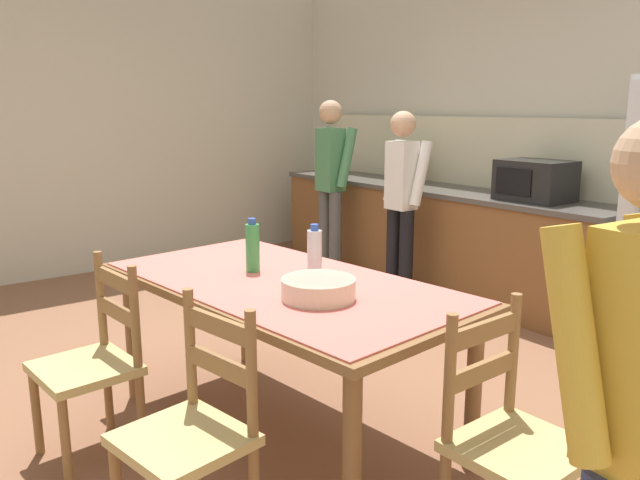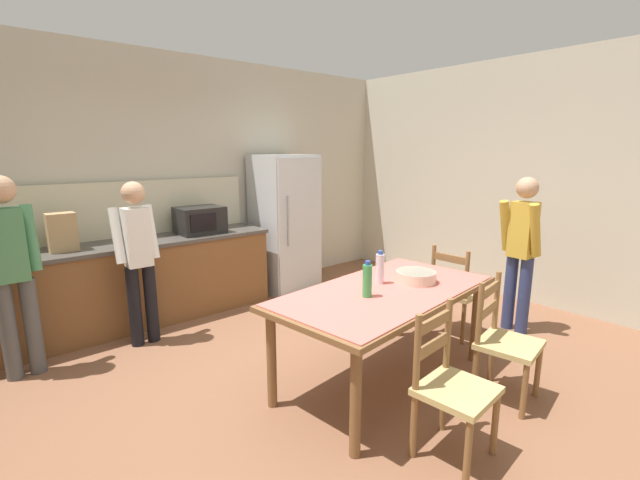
# 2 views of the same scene
# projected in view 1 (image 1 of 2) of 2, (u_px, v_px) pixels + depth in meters

# --- Properties ---
(ground_plane) EXTENTS (8.32, 8.32, 0.00)m
(ground_plane) POSITION_uv_depth(u_px,v_px,m) (280.00, 383.00, 3.63)
(ground_plane) COLOR brown
(wall_back) EXTENTS (6.52, 0.12, 2.90)m
(wall_back) POSITION_uv_depth(u_px,v_px,m) (561.00, 123.00, 4.89)
(wall_back) COLOR beige
(wall_back) RESTS_ON ground
(wall_left) EXTENTS (0.12, 5.20, 2.90)m
(wall_left) POSITION_uv_depth(u_px,v_px,m) (87.00, 120.00, 5.87)
(wall_left) COLOR beige
(wall_left) RESTS_ON ground
(kitchen_counter) EXTENTS (3.51, 0.66, 0.89)m
(kitchen_counter) POSITION_uv_depth(u_px,v_px,m) (430.00, 236.00, 5.57)
(kitchen_counter) COLOR brown
(kitchen_counter) RESTS_ON ground
(counter_splashback) EXTENTS (3.47, 0.03, 0.60)m
(counter_splashback) POSITION_uv_depth(u_px,v_px,m) (458.00, 151.00, 5.60)
(counter_splashback) COLOR beige
(counter_splashback) RESTS_ON kitchen_counter
(microwave) EXTENTS (0.50, 0.39, 0.30)m
(microwave) POSITION_uv_depth(u_px,v_px,m) (535.00, 181.00, 4.62)
(microwave) COLOR black
(microwave) RESTS_ON kitchen_counter
(paper_bag) EXTENTS (0.24, 0.16, 0.36)m
(paper_bag) POSITION_uv_depth(u_px,v_px,m) (404.00, 163.00, 5.68)
(paper_bag) COLOR tan
(paper_bag) RESTS_ON kitchen_counter
(dining_table) EXTENTS (1.95, 1.15, 0.77)m
(dining_table) POSITION_uv_depth(u_px,v_px,m) (283.00, 296.00, 2.98)
(dining_table) COLOR brown
(dining_table) RESTS_ON ground
(bottle_near_centre) EXTENTS (0.07, 0.07, 0.27)m
(bottle_near_centre) POSITION_uv_depth(u_px,v_px,m) (253.00, 247.00, 3.10)
(bottle_near_centre) COLOR green
(bottle_near_centre) RESTS_ON dining_table
(bottle_off_centre) EXTENTS (0.07, 0.07, 0.27)m
(bottle_off_centre) POSITION_uv_depth(u_px,v_px,m) (315.00, 254.00, 2.95)
(bottle_off_centre) COLOR silver
(bottle_off_centre) RESTS_ON dining_table
(serving_bowl) EXTENTS (0.32, 0.32, 0.09)m
(serving_bowl) POSITION_uv_depth(u_px,v_px,m) (318.00, 287.00, 2.67)
(serving_bowl) COLOR beige
(serving_bowl) RESTS_ON dining_table
(chair_side_near_left) EXTENTS (0.45, 0.44, 0.91)m
(chair_side_near_left) POSITION_uv_depth(u_px,v_px,m) (93.00, 364.00, 2.81)
(chair_side_near_left) COLOR olive
(chair_side_near_left) RESTS_ON ground
(chair_head_end) EXTENTS (0.41, 0.43, 0.91)m
(chair_head_end) POSITION_uv_depth(u_px,v_px,m) (510.00, 442.00, 2.16)
(chair_head_end) COLOR olive
(chair_head_end) RESTS_ON ground
(chair_side_near_right) EXTENTS (0.48, 0.46, 0.91)m
(chair_side_near_right) POSITION_uv_depth(u_px,v_px,m) (192.00, 433.00, 2.22)
(chair_side_near_right) COLOR olive
(chair_side_near_right) RESTS_ON ground
(person_at_sink) EXTENTS (0.41, 0.28, 1.64)m
(person_at_sink) POSITION_uv_depth(u_px,v_px,m) (331.00, 179.00, 5.78)
(person_at_sink) COLOR #4C4C4C
(person_at_sink) RESTS_ON ground
(person_at_counter) EXTENTS (0.39, 0.27, 1.55)m
(person_at_counter) POSITION_uv_depth(u_px,v_px,m) (402.00, 196.00, 5.03)
(person_at_counter) COLOR black
(person_at_counter) RESTS_ON ground
(person_by_table) EXTENTS (0.29, 0.41, 1.57)m
(person_by_table) POSITION_uv_depth(u_px,v_px,m) (631.00, 419.00, 1.42)
(person_by_table) COLOR navy
(person_by_table) RESTS_ON ground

